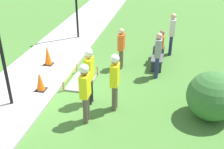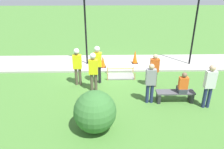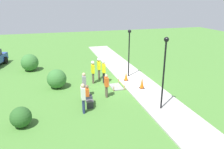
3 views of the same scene
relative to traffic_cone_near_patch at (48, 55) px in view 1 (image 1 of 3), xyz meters
The scene contains 14 objects.
ground_plane 2.10m from the traffic_cone_near_patch, 32.62° to the left, with size 60.00×60.00×0.00m, color #477A33.
sidewalk 1.79m from the traffic_cone_near_patch, ahead, with size 28.00×2.58×0.10m.
wet_concrete_patch 1.98m from the traffic_cone_near_patch, 60.71° to the left, with size 1.43×0.87×0.37m.
traffic_cone_near_patch is the anchor object (origin of this frame).
traffic_cone_far_patch 1.97m from the traffic_cone_near_patch, 16.65° to the left, with size 0.34×0.34×0.66m.
park_bench 4.38m from the traffic_cone_near_patch, 105.48° to the left, with size 1.57×0.44×0.48m.
person_seated_on_bench 4.51m from the traffic_cone_near_patch, 108.34° to the left, with size 0.36×0.44×0.89m.
worker_supervisor 4.00m from the traffic_cone_near_patch, 39.72° to the left, with size 0.40×0.26×1.83m.
worker_assistant 3.23m from the traffic_cone_near_patch, 48.22° to the left, with size 0.40×0.27×1.88m.
worker_trainee 3.95m from the traffic_cone_near_patch, 54.63° to the left, with size 0.40×0.26×1.83m.
bystander_in_orange_shirt 2.92m from the traffic_cone_near_patch, 100.75° to the left, with size 0.40×0.22×1.63m.
bystander_in_gray_shirt 5.23m from the traffic_cone_near_patch, 116.10° to the left, with size 0.40×0.24×1.83m.
bystander_in_white_shirt 4.29m from the traffic_cone_near_patch, 91.21° to the left, with size 0.40×0.23×1.73m.
shrub_rounded_mid 6.32m from the traffic_cone_near_patch, 70.94° to the left, with size 1.44×1.44×1.44m.
Camera 1 is at (7.54, 3.57, 5.02)m, focal length 45.00 mm.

